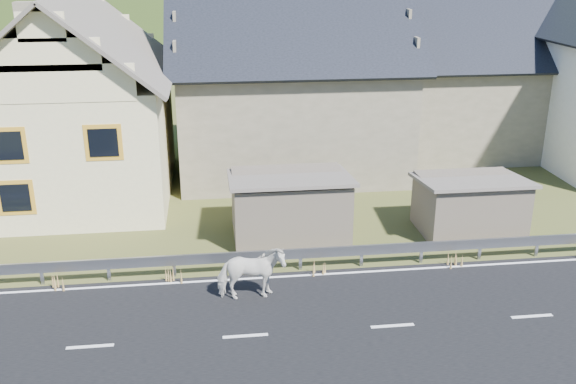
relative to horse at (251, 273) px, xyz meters
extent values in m
plane|color=#37451B|center=(3.69, -1.97, -0.86)|extent=(160.00, 160.00, 0.00)
cube|color=black|center=(3.69, -1.97, -0.84)|extent=(60.00, 7.00, 0.04)
cube|color=silver|center=(3.69, -1.97, -0.81)|extent=(60.00, 6.60, 0.01)
cube|color=#93969B|center=(3.69, 1.71, -0.28)|extent=(28.00, 0.08, 0.34)
cube|color=#93969B|center=(-6.31, 1.73, -0.51)|extent=(0.10, 0.06, 0.70)
cube|color=#93969B|center=(-4.31, 1.73, -0.51)|extent=(0.10, 0.06, 0.70)
cube|color=#93969B|center=(-2.31, 1.73, -0.51)|extent=(0.10, 0.06, 0.70)
cube|color=#93969B|center=(-0.31, 1.73, -0.51)|extent=(0.10, 0.06, 0.70)
cube|color=#93969B|center=(1.69, 1.73, -0.51)|extent=(0.10, 0.06, 0.70)
cube|color=#93969B|center=(3.69, 1.73, -0.51)|extent=(0.10, 0.06, 0.70)
cube|color=#93969B|center=(5.69, 1.73, -0.51)|extent=(0.10, 0.06, 0.70)
cube|color=#93969B|center=(7.69, 1.73, -0.51)|extent=(0.10, 0.06, 0.70)
cube|color=#93969B|center=(9.69, 1.73, -0.51)|extent=(0.10, 0.06, 0.70)
cube|color=#716353|center=(1.69, 4.53, 0.24)|extent=(4.30, 3.30, 2.40)
cube|color=#716353|center=(8.19, 4.03, 0.14)|extent=(3.80, 2.90, 2.20)
cube|color=beige|center=(-6.31, 10.03, 1.64)|extent=(7.00, 9.00, 5.00)
cube|color=gold|center=(-7.91, 5.53, 2.54)|extent=(1.30, 0.12, 1.30)
cube|color=gold|center=(-4.71, 5.53, 2.54)|extent=(1.30, 0.12, 1.30)
cube|color=gold|center=(-7.91, 5.53, 0.64)|extent=(1.30, 0.12, 1.30)
cube|color=gray|center=(-8.31, 11.53, 5.70)|extent=(0.70, 0.70, 2.40)
cube|color=gray|center=(2.69, 13.03, 1.64)|extent=(10.00, 9.00, 5.00)
cube|color=gray|center=(12.69, 15.03, 1.44)|extent=(9.00, 8.00, 4.60)
ellipsoid|color=#253A13|center=(8.69, 178.03, -20.86)|extent=(440.00, 280.00, 260.00)
imported|color=silver|center=(0.00, 0.00, 0.00)|extent=(0.99, 1.98, 1.63)
camera|label=1|loc=(-0.99, -16.59, 8.61)|focal=40.00mm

